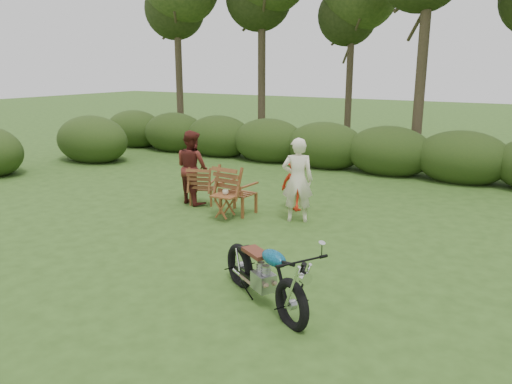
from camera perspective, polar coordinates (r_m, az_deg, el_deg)
The scene contains 10 objects.
ground at distance 7.28m, azimuth -5.88°, elevation -10.84°, with size 80.00×80.00×0.00m, color #2C4918.
tree_line at distance 15.41m, azimuth 18.42°, elevation 16.34°, with size 22.52×11.62×8.14m.
motorcycle at distance 6.84m, azimuth 0.86°, elevation -12.52°, with size 1.91×0.73×1.09m, color #0D7EB0, non-canonical shape.
lawn_chair_right at distance 10.69m, azimuth -2.02°, elevation -2.45°, with size 0.73×0.73×1.06m, color brown, non-canonical shape.
lawn_chair_left at distance 11.47m, azimuth -6.04°, elevation -1.34°, with size 0.60×0.60×0.88m, color brown, non-canonical shape.
side_table at distance 10.19m, azimuth -3.55°, elevation -1.78°, with size 0.51×0.43×0.53m, color brown, non-canonical shape.
cup at distance 10.14m, azimuth -3.51°, elevation -0.02°, with size 0.12×0.12×0.10m, color beige.
adult_a at distance 10.21m, azimuth 4.67°, elevation -3.30°, with size 0.62×0.41×1.71m, color #F0E6C6.
adult_b at distance 11.58m, azimuth -7.18°, elevation -1.23°, with size 0.81×0.63×1.67m, color #561E18.
child at distance 10.96m, azimuth 4.52°, elevation -2.06°, with size 0.77×0.44×1.19m, color red.
Camera 1 is at (3.98, -5.26, 3.09)m, focal length 35.00 mm.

